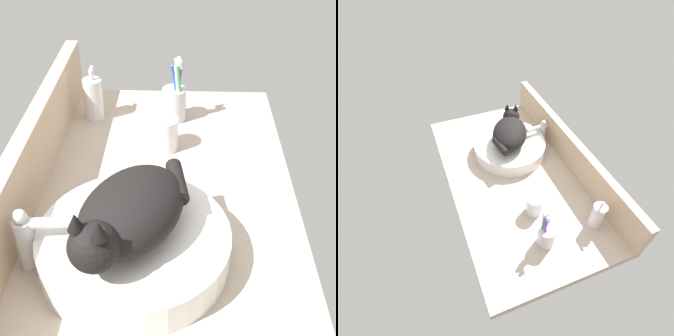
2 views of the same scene
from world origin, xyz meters
The scene contains 8 objects.
ground_plane centered at (0.00, 0.00, -2.00)cm, with size 110.78×61.75×4.00cm, color #B2A08E.
backsplash_panel centered at (0.00, 29.07, 8.13)cm, with size 110.78×3.60×16.27cm, color #CCAD8C.
sink_basin centered at (-15.86, 4.21, 3.53)cm, with size 36.92×36.92×7.06cm, color white.
cat centered at (-17.13, 4.72, 12.82)cm, with size 30.07×26.03×14.00cm.
faucet centered at (-17.85, 23.14, 7.30)cm, with size 3.94×11.86×13.60cm.
soap_dispenser centered at (37.90, 20.65, 6.14)cm, with size 5.33×5.33×15.30cm.
toothbrush_cup centered at (37.99, -2.33, 5.46)cm, with size 6.74×6.74×18.72cm.
water_glass centered at (22.95, -0.09, 3.87)cm, with size 7.09×7.09×8.71cm.
Camera 1 is at (-78.96, -4.50, 68.93)cm, focal length 50.00 mm.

